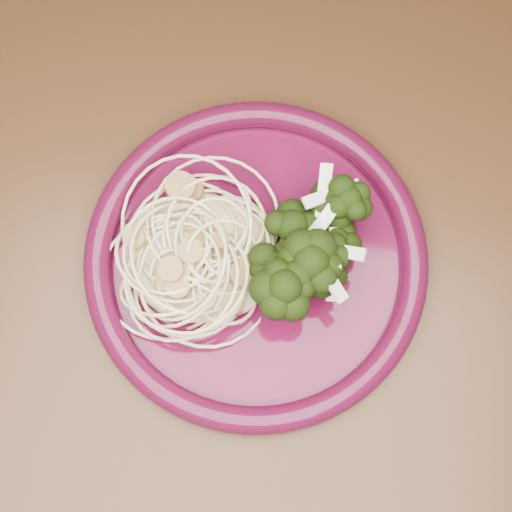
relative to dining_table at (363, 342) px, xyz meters
name	(u,v)px	position (x,y,z in m)	size (l,w,h in m)	color
dining_table	(363,342)	(0.00, 0.00, 0.00)	(1.20, 0.80, 0.75)	#472814
dinner_plate	(256,259)	(-0.12, 0.04, 0.11)	(0.34, 0.34, 0.03)	#4C0926
spaghetti_pile	(200,253)	(-0.17, 0.03, 0.12)	(0.14, 0.12, 0.03)	beige
scallop_cluster	(196,241)	(-0.17, 0.03, 0.16)	(0.12, 0.12, 0.04)	#B28845
broccoli_pile	(326,254)	(-0.06, 0.05, 0.13)	(0.10, 0.16, 0.06)	black
onion_garnish	(330,242)	(-0.06, 0.05, 0.17)	(0.07, 0.11, 0.06)	#EFE6CA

